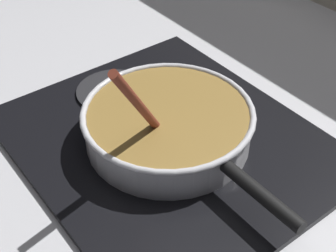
% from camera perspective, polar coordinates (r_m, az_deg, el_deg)
% --- Properties ---
extents(ground, '(2.40, 1.60, 0.04)m').
position_cam_1_polar(ground, '(0.81, -4.42, -8.39)').
color(ground, '#B7B7BC').
extents(hob_plate, '(0.56, 0.48, 0.01)m').
position_cam_1_polar(hob_plate, '(0.87, -0.00, -1.88)').
color(hob_plate, black).
rests_on(hob_plate, ground).
extents(burner_ring, '(0.16, 0.16, 0.01)m').
position_cam_1_polar(burner_ring, '(0.86, -0.00, -1.38)').
color(burner_ring, '#592D0C').
rests_on(burner_ring, hob_plate).
extents(spare_burner, '(0.15, 0.15, 0.01)m').
position_cam_1_polar(spare_burner, '(0.98, -6.44, 4.13)').
color(spare_burner, '#262628').
rests_on(spare_burner, hob_plate).
extents(cooking_pan, '(0.45, 0.30, 0.24)m').
position_cam_1_polar(cooking_pan, '(0.84, 0.05, 0.20)').
color(cooking_pan, silver).
rests_on(cooking_pan, hob_plate).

